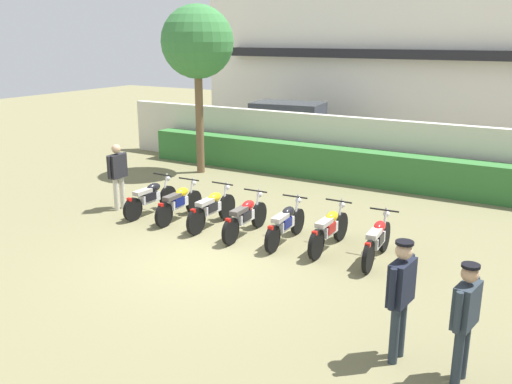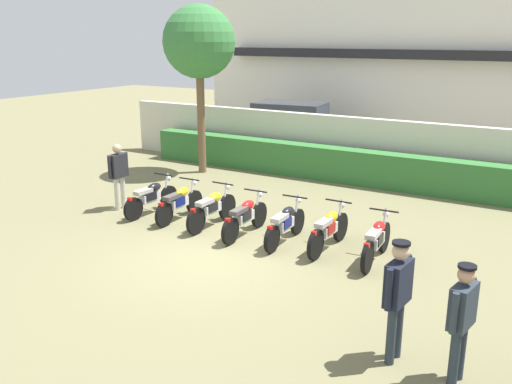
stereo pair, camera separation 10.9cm
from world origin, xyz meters
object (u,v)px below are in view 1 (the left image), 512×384
motorcycle_in_row_0 (150,197)px  motorcycle_in_row_5 (329,229)px  motorcycle_in_row_4 (285,223)px  tree_near_inspector (197,43)px  motorcycle_in_row_1 (179,203)px  officer_1 (465,314)px  officer_0 (401,290)px  motorcycle_in_row_2 (212,208)px  inspector_person (118,171)px  parked_car (291,127)px  motorcycle_in_row_3 (245,217)px  motorcycle_in_row_6 (377,240)px

motorcycle_in_row_0 → motorcycle_in_row_5: size_ratio=0.98×
motorcycle_in_row_4 → motorcycle_in_row_0: bearing=86.8°
tree_near_inspector → motorcycle_in_row_4: tree_near_inspector is taller
tree_near_inspector → motorcycle_in_row_1: (2.46, -4.30, -3.73)m
motorcycle_in_row_4 → officer_1: bearing=-129.9°
motorcycle_in_row_5 → officer_1: officer_1 is taller
tree_near_inspector → officer_0: size_ratio=3.02×
motorcycle_in_row_1 → motorcycle_in_row_2: bearing=-92.0°
motorcycle_in_row_5 → officer_1: bearing=-135.4°
motorcycle_in_row_1 → motorcycle_in_row_0: bearing=88.4°
motorcycle_in_row_0 → officer_1: (8.21, -3.38, 0.54)m
motorcycle_in_row_1 → motorcycle_in_row_4: size_ratio=0.97×
motorcycle_in_row_1 → inspector_person: bearing=91.4°
inspector_person → officer_1: size_ratio=1.04×
motorcycle_in_row_5 → officer_1: size_ratio=1.15×
inspector_person → motorcycle_in_row_5: bearing=1.5°
inspector_person → officer_0: bearing=-21.0°
officer_0 → motorcycle_in_row_5: bearing=-47.1°
motorcycle_in_row_1 → motorcycle_in_row_5: 3.97m
motorcycle_in_row_5 → inspector_person: 5.89m
motorcycle_in_row_2 → officer_1: officer_1 is taller
motorcycle_in_row_1 → parked_car: bearing=7.8°
motorcycle_in_row_2 → motorcycle_in_row_3: size_ratio=1.00×
officer_0 → motorcycle_in_row_2: bearing=-24.6°
tree_near_inspector → motorcycle_in_row_2: tree_near_inspector is taller
parked_car → motorcycle_in_row_3: 9.86m
motorcycle_in_row_3 → motorcycle_in_row_6: 3.06m
motorcycle_in_row_1 → officer_1: officer_1 is taller
officer_1 → tree_near_inspector: bearing=-28.7°
motorcycle_in_row_3 → motorcycle_in_row_4: 1.00m
parked_car → inspector_person: parked_car is taller
motorcycle_in_row_4 → inspector_person: inspector_person is taller
motorcycle_in_row_2 → inspector_person: size_ratio=1.10×
motorcycle_in_row_6 → parked_car: bearing=32.2°
parked_car → motorcycle_in_row_3: parked_car is taller
parked_car → officer_0: bearing=-64.2°
motorcycle_in_row_2 → officer_1: (6.31, -3.37, 0.53)m
motorcycle_in_row_2 → inspector_person: inspector_person is taller
motorcycle_in_row_5 → motorcycle_in_row_2: bearing=91.7°
parked_car → tree_near_inspector: size_ratio=0.87×
motorcycle_in_row_1 → tree_near_inspector: bearing=28.1°
motorcycle_in_row_1 → officer_1: 8.06m
motorcycle_in_row_0 → motorcycle_in_row_4: bearing=-89.1°
motorcycle_in_row_0 → motorcycle_in_row_4: size_ratio=1.00×
officer_1 → motorcycle_in_row_4: bearing=-28.1°
motorcycle_in_row_2 → officer_1: size_ratio=1.15×
motorcycle_in_row_0 → officer_1: 8.89m
motorcycle_in_row_0 → officer_0: officer_0 is taller
motorcycle_in_row_3 → parked_car: bearing=19.3°
parked_car → tree_near_inspector: 5.86m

